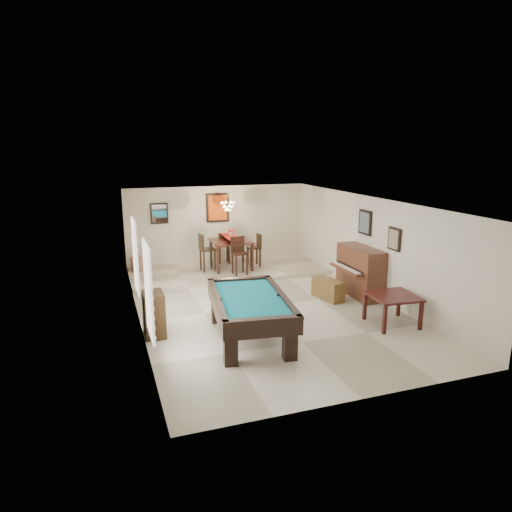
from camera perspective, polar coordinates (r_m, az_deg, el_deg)
ground_plane at (r=11.38m, az=0.99°, el=-6.36°), size 6.00×9.00×0.02m
wall_back at (r=15.22m, az=-4.82°, el=3.83°), size 6.00×0.04×2.60m
wall_front at (r=7.13m, az=13.65°, el=-7.99°), size 6.00×0.04×2.60m
wall_left at (r=10.39m, az=-14.72°, el=-1.21°), size 0.04×9.00×2.60m
wall_right at (r=12.33m, az=14.24°, el=1.13°), size 0.04×9.00×2.60m
ceiling at (r=10.77m, az=1.05°, el=6.80°), size 6.00×9.00×0.04m
dining_step at (r=14.31m, az=-3.47°, el=-1.88°), size 6.00×2.50×0.12m
window_left_front at (r=8.25m, az=-13.29°, el=-4.24°), size 0.06×1.00×1.70m
window_left_rear at (r=10.95m, az=-14.86°, el=0.07°), size 0.06×1.00×1.70m
pool_table at (r=9.41m, az=-0.77°, el=-7.79°), size 1.79×2.84×0.89m
square_table at (r=10.60m, az=16.65°, el=-6.46°), size 1.07×1.07×0.69m
upright_piano at (r=12.24m, az=12.27°, el=-1.98°), size 0.88×1.56×1.30m
piano_bench at (r=11.99m, az=8.98°, el=-4.10°), size 0.54×0.99×0.52m
apothecary_chest at (r=9.78m, az=-12.64°, el=-7.12°), size 0.42×0.63×0.94m
dining_table at (r=14.28m, az=-3.14°, el=0.44°), size 1.27×1.27×1.01m
flower_vase at (r=14.15m, az=-3.17°, el=2.95°), size 0.15×0.15×0.26m
dining_chair_south at (r=13.56m, az=-2.05°, el=-0.01°), size 0.44×0.44×1.13m
dining_chair_north at (r=14.96m, az=-4.10°, el=1.07°), size 0.41×0.41×1.03m
dining_chair_west at (r=14.04m, az=-6.08°, el=0.48°), size 0.47×0.47×1.16m
dining_chair_east at (r=14.53m, az=-0.27°, el=0.74°), size 0.38×0.38×1.04m
corner_bench at (r=14.52m, az=-14.42°, el=-0.97°), size 0.45×0.52×0.41m
chandelier at (r=13.84m, az=-3.54°, el=6.64°), size 0.44×0.44×0.60m
back_painting at (r=15.09m, az=-4.82°, el=6.05°), size 0.75×0.06×0.95m
back_mirror at (r=14.75m, az=-12.01°, el=5.23°), size 0.55×0.06×0.65m
right_picture_upper at (r=12.44m, az=13.49°, el=4.10°), size 0.06×0.55×0.65m
right_picture_lower at (r=11.42m, az=16.91°, el=2.04°), size 0.06×0.45×0.55m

